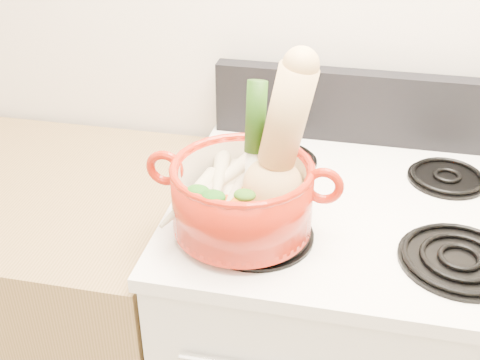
# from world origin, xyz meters

# --- Properties ---
(cooktop) EXTENTS (0.78, 0.67, 0.03)m
(cooktop) POSITION_xyz_m (0.00, 1.40, 0.93)
(cooktop) COLOR white
(cooktop) RESTS_ON stove_body
(control_backsplash) EXTENTS (0.76, 0.05, 0.18)m
(control_backsplash) POSITION_xyz_m (0.00, 1.70, 1.04)
(control_backsplash) COLOR black
(control_backsplash) RESTS_ON cooktop
(burner_front_left) EXTENTS (0.22, 0.22, 0.02)m
(burner_front_left) POSITION_xyz_m (-0.19, 1.24, 0.96)
(burner_front_left) COLOR black
(burner_front_left) RESTS_ON cooktop
(burner_front_right) EXTENTS (0.22, 0.22, 0.02)m
(burner_front_right) POSITION_xyz_m (0.19, 1.24, 0.96)
(burner_front_right) COLOR black
(burner_front_right) RESTS_ON cooktop
(burner_back_left) EXTENTS (0.17, 0.17, 0.02)m
(burner_back_left) POSITION_xyz_m (-0.19, 1.54, 0.96)
(burner_back_left) COLOR black
(burner_back_left) RESTS_ON cooktop
(burner_back_right) EXTENTS (0.17, 0.17, 0.02)m
(burner_back_right) POSITION_xyz_m (0.19, 1.54, 0.96)
(burner_back_right) COLOR black
(burner_back_right) RESTS_ON cooktop
(dutch_oven) EXTENTS (0.27, 0.27, 0.13)m
(dutch_oven) POSITION_xyz_m (-0.22, 1.25, 1.03)
(dutch_oven) COLOR #A61A0A
(dutch_oven) RESTS_ON burner_front_left
(pot_handle_left) EXTENTS (0.07, 0.02, 0.07)m
(pot_handle_left) POSITION_xyz_m (-0.37, 1.25, 1.08)
(pot_handle_left) COLOR #A61A0A
(pot_handle_left) RESTS_ON dutch_oven
(pot_handle_right) EXTENTS (0.07, 0.02, 0.07)m
(pot_handle_right) POSITION_xyz_m (-0.07, 1.25, 1.08)
(pot_handle_right) COLOR #A61A0A
(pot_handle_right) RESTS_ON dutch_oven
(squash) EXTENTS (0.21, 0.18, 0.32)m
(squash) POSITION_xyz_m (-0.17, 1.28, 1.15)
(squash) COLOR #E5BD75
(squash) RESTS_ON dutch_oven
(leek) EXTENTS (0.04, 0.08, 0.26)m
(leek) POSITION_xyz_m (-0.21, 1.30, 1.12)
(leek) COLOR white
(leek) RESTS_ON dutch_oven
(ginger) EXTENTS (0.08, 0.06, 0.04)m
(ginger) POSITION_xyz_m (-0.22, 1.33, 1.02)
(ginger) COLOR tan
(ginger) RESTS_ON dutch_oven
(parsnip_0) EXTENTS (0.06, 0.25, 0.07)m
(parsnip_0) POSITION_xyz_m (-0.25, 1.27, 1.02)
(parsnip_0) COLOR beige
(parsnip_0) RESTS_ON dutch_oven
(parsnip_1) EXTENTS (0.12, 0.17, 0.05)m
(parsnip_1) POSITION_xyz_m (-0.28, 1.25, 1.02)
(parsnip_1) COLOR beige
(parsnip_1) RESTS_ON dutch_oven
(parsnip_2) EXTENTS (0.07, 0.18, 0.05)m
(parsnip_2) POSITION_xyz_m (-0.24, 1.27, 1.03)
(parsnip_2) COLOR beige
(parsnip_2) RESTS_ON dutch_oven
(parsnip_3) EXTENTS (0.10, 0.18, 0.05)m
(parsnip_3) POSITION_xyz_m (-0.32, 1.22, 1.03)
(parsnip_3) COLOR beige
(parsnip_3) RESTS_ON dutch_oven
(parsnip_4) EXTENTS (0.13, 0.20, 0.06)m
(parsnip_4) POSITION_xyz_m (-0.27, 1.28, 1.04)
(parsnip_4) COLOR #F0E7C3
(parsnip_4) RESTS_ON dutch_oven
(parsnip_5) EXTENTS (0.06, 0.20, 0.05)m
(parsnip_5) POSITION_xyz_m (-0.27, 1.27, 1.05)
(parsnip_5) COLOR beige
(parsnip_5) RESTS_ON dutch_oven
(carrot_0) EXTENTS (0.07, 0.17, 0.05)m
(carrot_0) POSITION_xyz_m (-0.26, 1.23, 1.02)
(carrot_0) COLOR #DC460B
(carrot_0) RESTS_ON dutch_oven
(carrot_1) EXTENTS (0.05, 0.14, 0.04)m
(carrot_1) POSITION_xyz_m (-0.24, 1.20, 1.02)
(carrot_1) COLOR #C14509
(carrot_1) RESTS_ON dutch_oven
(carrot_2) EXTENTS (0.06, 0.16, 0.04)m
(carrot_2) POSITION_xyz_m (-0.21, 1.23, 1.02)
(carrot_2) COLOR #C34F09
(carrot_2) RESTS_ON dutch_oven
(carrot_3) EXTENTS (0.07, 0.16, 0.05)m
(carrot_3) POSITION_xyz_m (-0.23, 1.19, 1.03)
(carrot_3) COLOR #CB5D0A
(carrot_3) RESTS_ON dutch_oven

